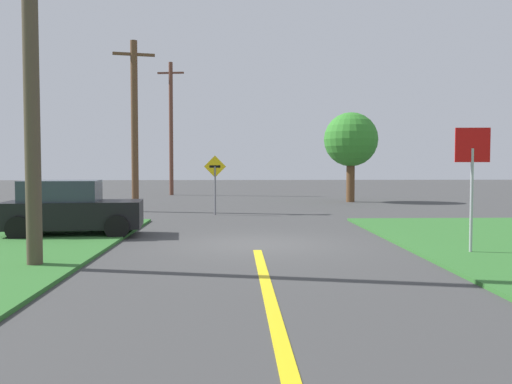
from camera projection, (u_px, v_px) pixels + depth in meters
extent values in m
plane|color=#3F3F3F|center=(256.00, 244.00, 14.26)|extent=(120.00, 120.00, 0.00)
cube|color=yellow|center=(282.00, 345.00, 6.27)|extent=(0.20, 14.00, 0.01)
cylinder|color=#9EA0A8|center=(471.00, 202.00, 12.50)|extent=(0.07, 0.07, 2.44)
cube|color=red|center=(473.00, 145.00, 12.44)|extent=(0.78, 0.10, 0.78)
cube|color=black|center=(74.00, 214.00, 15.84)|extent=(3.97, 2.07, 0.76)
cube|color=#2D3842|center=(61.00, 191.00, 15.76)|extent=(2.24, 1.70, 0.60)
cylinder|color=black|center=(123.00, 221.00, 16.85)|extent=(0.70, 0.29, 0.68)
cylinder|color=black|center=(117.00, 227.00, 15.20)|extent=(0.70, 0.29, 0.68)
cylinder|color=black|center=(35.00, 222.00, 16.50)|extent=(0.70, 0.29, 0.68)
cylinder|color=black|center=(18.00, 229.00, 14.85)|extent=(0.70, 0.29, 0.68)
cylinder|color=#4D4031|center=(30.00, 32.00, 10.78)|extent=(0.31, 0.31, 9.34)
cylinder|color=brown|center=(135.00, 127.00, 24.04)|extent=(0.30, 0.30, 7.47)
cube|color=brown|center=(134.00, 54.00, 23.89)|extent=(1.78, 0.52, 0.12)
cylinder|color=brown|center=(171.00, 129.00, 37.24)|extent=(0.27, 0.27, 8.98)
cube|color=brown|center=(171.00, 73.00, 37.05)|extent=(1.80, 0.36, 0.12)
cylinder|color=slate|center=(215.00, 191.00, 22.60)|extent=(0.08, 0.08, 1.99)
cube|color=yellow|center=(215.00, 167.00, 22.55)|extent=(0.91, 0.07, 0.91)
cube|color=black|center=(215.00, 167.00, 22.55)|extent=(0.45, 0.06, 0.10)
cylinder|color=brown|center=(350.00, 181.00, 30.49)|extent=(0.46, 0.46, 2.28)
sphere|color=#32832A|center=(351.00, 139.00, 30.37)|extent=(2.98, 2.98, 2.98)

